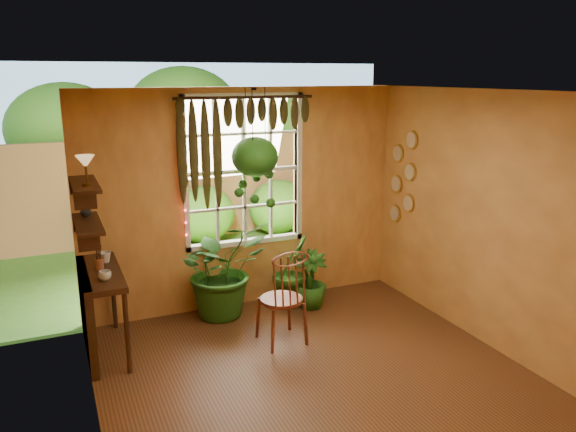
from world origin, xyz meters
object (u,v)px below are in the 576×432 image
object	(u,v)px
counter_ledge	(92,304)
potted_plant_mid	(291,270)
potted_plant_left	(222,268)
hanging_basket	(255,161)
windsor_chair	(283,312)

from	to	relation	value
counter_ledge	potted_plant_mid	world-z (taller)	potted_plant_mid
potted_plant_left	hanging_basket	xyz separation A→B (m)	(0.44, 0.02, 1.26)
hanging_basket	counter_ledge	bearing A→B (deg)	-167.80
potted_plant_left	hanging_basket	distance (m)	1.34
potted_plant_mid	potted_plant_left	bearing A→B (deg)	176.04
potted_plant_left	hanging_basket	size ratio (longest dim) A/B	0.84
counter_ledge	potted_plant_left	xyz separation A→B (m)	(1.52, 0.40, 0.04)
windsor_chair	potted_plant_left	world-z (taller)	windsor_chair
windsor_chair	potted_plant_mid	size ratio (longest dim) A/B	1.33
counter_ledge	hanging_basket	xyz separation A→B (m)	(1.96, 0.42, 1.31)
counter_ledge	windsor_chair	xyz separation A→B (m)	(1.90, -0.56, -0.19)
windsor_chair	potted_plant_left	size ratio (longest dim) A/B	1.05
potted_plant_left	potted_plant_mid	size ratio (longest dim) A/B	1.27
windsor_chair	counter_ledge	bearing A→B (deg)	160.16
potted_plant_left	hanging_basket	bearing A→B (deg)	2.63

